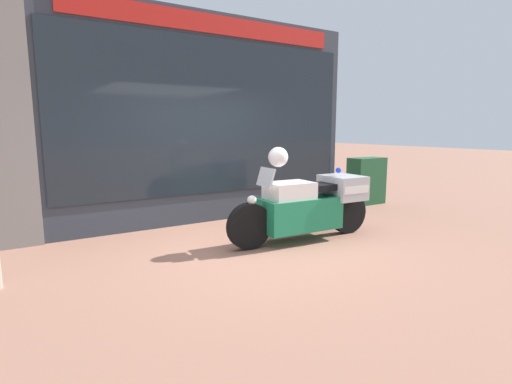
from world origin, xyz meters
The scene contains 6 objects.
ground_plane centered at (0.00, 0.00, 0.00)m, with size 60.00×60.00×0.00m, color #9E6B56.
shop_building centered at (-0.39, 2.00, 1.88)m, with size 6.66×0.55×3.75m.
window_display centered at (0.33, 2.03, 0.44)m, with size 5.41×0.30×1.79m.
paramedic_motorcycle centered at (1.02, -0.11, 0.56)m, with size 2.53×0.71×1.17m.
utility_cabinet centered at (4.04, 1.50, 0.53)m, with size 0.86×0.44×1.06m, color #235633.
white_helmet centered at (0.44, -0.08, 1.31)m, with size 0.29×0.29×0.29m, color white.
Camera 1 is at (-2.93, -4.81, 1.73)m, focal length 28.00 mm.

